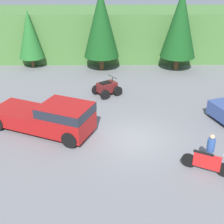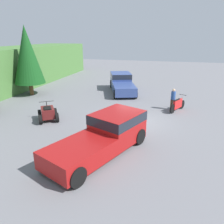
{
  "view_description": "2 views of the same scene",
  "coord_description": "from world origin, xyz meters",
  "px_view_note": "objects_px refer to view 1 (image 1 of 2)",
  "views": [
    {
      "loc": [
        -1.24,
        -14.54,
        9.0
      ],
      "look_at": [
        -1.09,
        1.49,
        0.95
      ],
      "focal_mm": 50.0,
      "sensor_mm": 36.0,
      "label": 1
    },
    {
      "loc": [
        -14.42,
        -2.11,
        5.79
      ],
      "look_at": [
        -1.09,
        1.49,
        0.95
      ],
      "focal_mm": 35.0,
      "sensor_mm": 36.0,
      "label": 2
    }
  ],
  "objects_px": {
    "pickup_truck_red": "(51,116)",
    "dirt_bike": "(207,163)",
    "quad_atv": "(107,88)",
    "rider_person": "(210,149)"
  },
  "relations": [
    {
      "from": "pickup_truck_red",
      "to": "dirt_bike",
      "type": "xyz_separation_m",
      "value": [
        7.75,
        -3.74,
        -0.48
      ]
    },
    {
      "from": "dirt_bike",
      "to": "rider_person",
      "type": "xyz_separation_m",
      "value": [
        0.21,
        0.4,
        0.45
      ]
    },
    {
      "from": "dirt_bike",
      "to": "quad_atv",
      "type": "xyz_separation_m",
      "value": [
        -4.64,
        9.02,
        0.01
      ]
    },
    {
      "from": "pickup_truck_red",
      "to": "dirt_bike",
      "type": "height_order",
      "value": "pickup_truck_red"
    },
    {
      "from": "pickup_truck_red",
      "to": "dirt_bike",
      "type": "bearing_deg",
      "value": -2.47
    },
    {
      "from": "dirt_bike",
      "to": "rider_person",
      "type": "relative_size",
      "value": 1.21
    },
    {
      "from": "quad_atv",
      "to": "rider_person",
      "type": "xyz_separation_m",
      "value": [
        4.85,
        -8.62,
        0.44
      ]
    },
    {
      "from": "pickup_truck_red",
      "to": "rider_person",
      "type": "bearing_deg",
      "value": 0.52
    },
    {
      "from": "dirt_bike",
      "to": "rider_person",
      "type": "bearing_deg",
      "value": 90.3
    },
    {
      "from": "rider_person",
      "to": "dirt_bike",
      "type": "bearing_deg",
      "value": -98.6
    }
  ]
}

